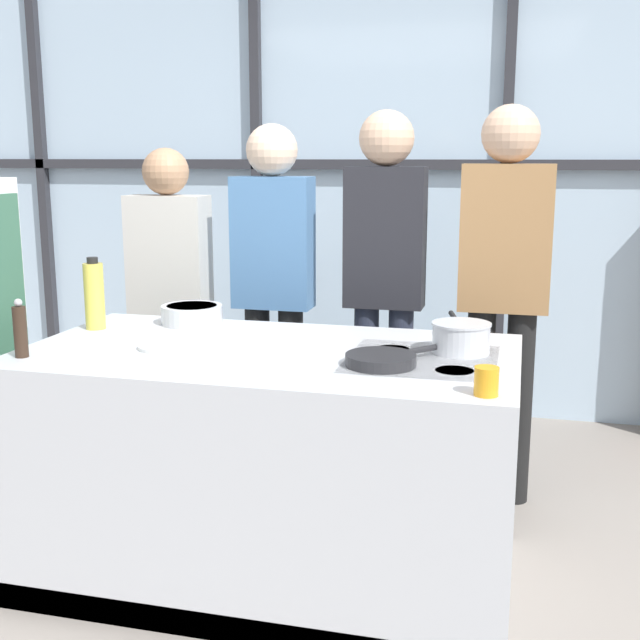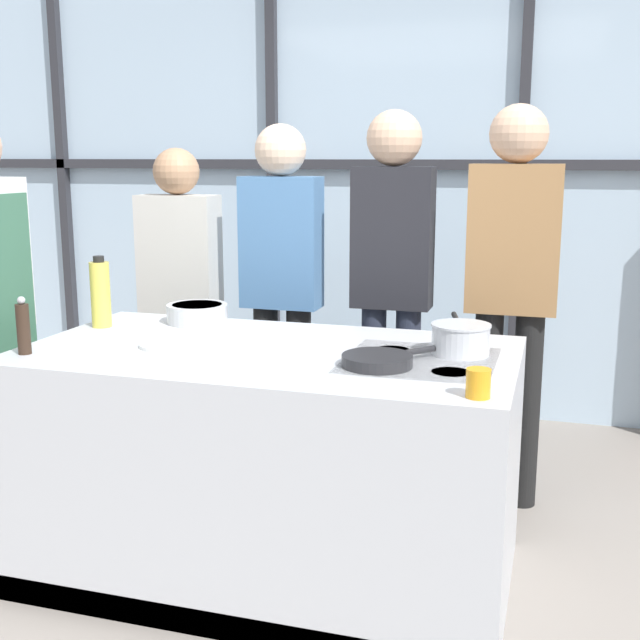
% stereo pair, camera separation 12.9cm
% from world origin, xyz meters
% --- Properties ---
extents(ground_plane, '(18.00, 18.00, 0.00)m').
position_xyz_m(ground_plane, '(0.00, 0.00, 0.00)').
color(ground_plane, gray).
extents(back_window_wall, '(6.40, 0.10, 2.80)m').
position_xyz_m(back_window_wall, '(0.00, 2.21, 1.40)').
color(back_window_wall, silver).
rests_on(back_window_wall, ground_plane).
extents(demo_island, '(1.81, 0.98, 0.89)m').
position_xyz_m(demo_island, '(0.00, -0.00, 0.44)').
color(demo_island, silver).
rests_on(demo_island, ground_plane).
extents(spectator_far_left, '(0.40, 0.23, 1.63)m').
position_xyz_m(spectator_far_left, '(-0.81, 0.92, 0.94)').
color(spectator_far_left, '#47382D').
rests_on(spectator_far_left, ground_plane).
extents(spectator_center_left, '(0.38, 0.24, 1.74)m').
position_xyz_m(spectator_center_left, '(-0.27, 0.92, 1.02)').
color(spectator_center_left, black).
rests_on(spectator_center_left, ground_plane).
extents(spectator_center_right, '(0.37, 0.25, 1.79)m').
position_xyz_m(spectator_center_right, '(0.27, 0.92, 1.07)').
color(spectator_center_right, '#232838').
rests_on(spectator_center_right, ground_plane).
extents(spectator_far_right, '(0.40, 0.25, 1.81)m').
position_xyz_m(spectator_far_right, '(0.81, 0.92, 1.06)').
color(spectator_far_right, black).
rests_on(spectator_far_right, ground_plane).
extents(frying_pan, '(0.34, 0.37, 0.04)m').
position_xyz_m(frying_pan, '(0.44, -0.12, 0.91)').
color(frying_pan, '#232326').
rests_on(frying_pan, demo_island).
extents(saucepan, '(0.21, 0.39, 0.11)m').
position_xyz_m(saucepan, '(0.69, 0.13, 0.95)').
color(saucepan, silver).
rests_on(saucepan, demo_island).
extents(white_plate, '(0.23, 0.23, 0.01)m').
position_xyz_m(white_plate, '(-0.37, -0.06, 0.90)').
color(white_plate, white).
rests_on(white_plate, demo_island).
extents(mixing_bowl, '(0.26, 0.26, 0.08)m').
position_xyz_m(mixing_bowl, '(-0.46, 0.37, 0.93)').
color(mixing_bowl, silver).
rests_on(mixing_bowl, demo_island).
extents(oil_bottle, '(0.08, 0.08, 0.30)m').
position_xyz_m(oil_bottle, '(-0.80, 0.17, 1.03)').
color(oil_bottle, '#E0CC4C').
rests_on(oil_bottle, demo_island).
extents(pepper_grinder, '(0.05, 0.05, 0.21)m').
position_xyz_m(pepper_grinder, '(-0.81, -0.32, 0.99)').
color(pepper_grinder, '#332319').
rests_on(pepper_grinder, demo_island).
extents(juice_glass_near, '(0.07, 0.07, 0.09)m').
position_xyz_m(juice_glass_near, '(0.80, -0.39, 0.93)').
color(juice_glass_near, orange).
rests_on(juice_glass_near, demo_island).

